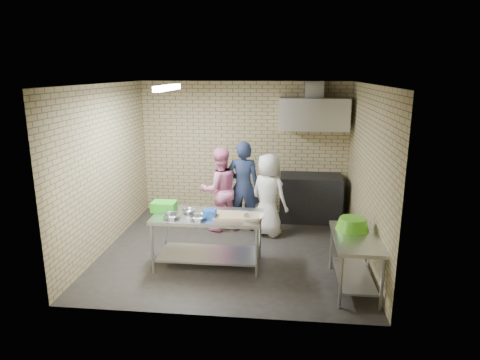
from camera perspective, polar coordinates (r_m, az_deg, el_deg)
name	(u,v)px	position (r m, az deg, el deg)	size (l,w,h in m)	color
floor	(233,249)	(7.20, -0.97, -9.27)	(4.20, 4.20, 0.00)	black
ceiling	(232,84)	(6.60, -1.07, 12.73)	(4.20, 4.20, 0.00)	black
back_wall	(244,149)	(8.72, 0.58, 4.22)	(4.20, 0.06, 2.70)	tan
front_wall	(211,211)	(4.87, -3.89, -4.10)	(4.20, 0.06, 2.70)	tan
left_wall	(106,168)	(7.33, -17.55, 1.57)	(0.06, 4.00, 2.70)	tan
right_wall	(368,174)	(6.85, 16.70, 0.77)	(0.06, 4.00, 2.70)	tan
prep_table	(208,240)	(6.53, -4.26, -8.04)	(1.62, 0.81, 0.81)	#AFB1B6
side_counter	(355,262)	(6.08, 15.07, -10.58)	(0.60, 1.20, 0.75)	silver
stove	(310,198)	(8.57, 9.37, -2.35)	(1.20, 0.70, 0.90)	black
range_hood	(314,114)	(8.30, 9.82, 8.72)	(1.30, 0.60, 0.60)	silver
hood_duct	(314,89)	(8.42, 9.89, 11.87)	(0.35, 0.30, 0.30)	#A5A8AD
wall_shelf	(328,122)	(8.54, 11.72, 7.57)	(0.80, 0.20, 0.04)	#3F2B19
fluorescent_fixture	(168,88)	(6.80, -9.66, 12.08)	(0.10, 1.25, 0.08)	white
green_crate	(164,206)	(6.63, -10.13, -3.48)	(0.36, 0.27, 0.14)	green
blue_tub	(210,213)	(6.26, -4.05, -4.48)	(0.18, 0.18, 0.12)	#184CB4
cutting_board	(231,215)	(6.31, -1.23, -4.74)	(0.50, 0.38, 0.03)	tan
mixing_bowl_a	(171,216)	(6.30, -9.16, -4.80)	(0.25, 0.25, 0.06)	silver
mixing_bowl_b	(189,211)	(6.48, -6.88, -4.16)	(0.19, 0.19, 0.06)	silver
mixing_bowl_c	(198,218)	(6.19, -5.61, -5.04)	(0.23, 0.23, 0.06)	silver
ceramic_bowl	(254,217)	(6.15, 1.87, -5.02)	(0.31, 0.31, 0.08)	beige
green_basin	(352,224)	(6.14, 14.82, -5.69)	(0.46, 0.46, 0.17)	#59C626
bottle_red	(315,116)	(8.50, 10.06, 8.37)	(0.07, 0.07, 0.18)	#B22619
bottle_green	(336,117)	(8.54, 12.76, 8.16)	(0.06, 0.06, 0.15)	green
man_navy	(243,186)	(7.82, 0.41, -0.84)	(0.61, 0.40, 1.67)	black
woman_pink	(220,190)	(7.83, -2.75, -1.29)	(0.76, 0.59, 1.56)	pink
woman_white	(268,195)	(7.62, 3.83, -1.99)	(0.73, 0.47, 1.49)	white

